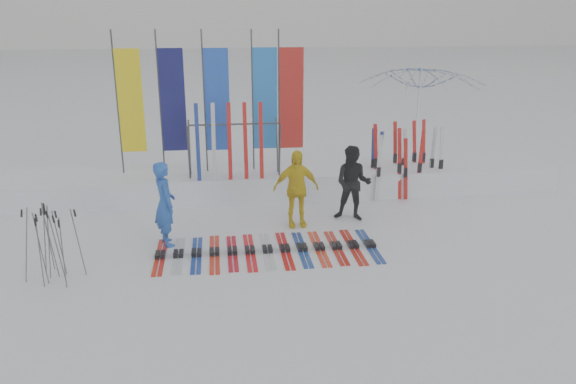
{
  "coord_description": "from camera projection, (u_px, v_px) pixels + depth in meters",
  "views": [
    {
      "loc": [
        -1.05,
        -8.13,
        4.18
      ],
      "look_at": [
        0.2,
        1.6,
        1.0
      ],
      "focal_mm": 35.0,
      "sensor_mm": 36.0,
      "label": 1
    }
  ],
  "objects": [
    {
      "name": "ground",
      "position": [
        288.0,
        281.0,
        9.08
      ],
      "size": [
        120.0,
        120.0,
        0.0
      ],
      "primitive_type": "plane",
      "color": "white",
      "rests_on": "ground"
    },
    {
      "name": "snow_bank",
      "position": [
        264.0,
        182.0,
        13.33
      ],
      "size": [
        14.0,
        1.6,
        0.6
      ],
      "primitive_type": "cube",
      "color": "white",
      "rests_on": "ground"
    },
    {
      "name": "person_blue",
      "position": [
        165.0,
        204.0,
        10.3
      ],
      "size": [
        0.55,
        0.68,
        1.6
      ],
      "primitive_type": "imported",
      "rotation": [
        0.0,
        0.0,
        1.91
      ],
      "color": "blue",
      "rests_on": "ground"
    },
    {
      "name": "person_black",
      "position": [
        353.0,
        183.0,
        11.55
      ],
      "size": [
        0.93,
        0.83,
        1.57
      ],
      "primitive_type": "imported",
      "rotation": [
        0.0,
        0.0,
        -0.36
      ],
      "color": "black",
      "rests_on": "ground"
    },
    {
      "name": "person_yellow",
      "position": [
        296.0,
        189.0,
        11.21
      ],
      "size": [
        0.95,
        0.44,
        1.58
      ],
      "primitive_type": "imported",
      "rotation": [
        0.0,
        0.0,
        0.06
      ],
      "color": "yellow",
      "rests_on": "ground"
    },
    {
      "name": "tent_canopy",
      "position": [
        419.0,
        118.0,
        14.9
      ],
      "size": [
        3.58,
        3.64,
        2.91
      ],
      "primitive_type": "imported",
      "rotation": [
        0.0,
        0.0,
        0.14
      ],
      "color": "white",
      "rests_on": "ground"
    },
    {
      "name": "ski_row",
      "position": [
        268.0,
        250.0,
        10.2
      ],
      "size": [
        4.0,
        1.68,
        0.07
      ],
      "color": "red",
      "rests_on": "ground"
    },
    {
      "name": "pole_cluster",
      "position": [
        51.0,
        245.0,
        8.99
      ],
      "size": [
        0.93,
        0.74,
        1.24
      ],
      "color": "#595B60",
      "rests_on": "ground"
    },
    {
      "name": "feather_flags",
      "position": [
        215.0,
        100.0,
        12.69
      ],
      "size": [
        4.2,
        0.12,
        3.2
      ],
      "color": "#383A3F",
      "rests_on": "ground"
    },
    {
      "name": "ski_rack",
      "position": [
        234.0,
        142.0,
        12.54
      ],
      "size": [
        2.04,
        0.8,
        1.23
      ],
      "color": "#383A3F",
      "rests_on": "ground"
    },
    {
      "name": "upright_skis",
      "position": [
        402.0,
        160.0,
        13.3
      ],
      "size": [
        1.71,
        1.09,
        1.69
      ],
      "color": "red",
      "rests_on": "ground"
    }
  ]
}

